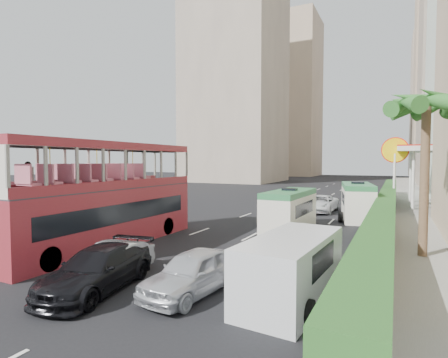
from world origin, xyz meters
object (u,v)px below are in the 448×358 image
Objects in this scene: minibus_far at (357,201)px; car_silver_lane_a at (112,281)px; minibus_near at (289,211)px; shell_station at (438,177)px; panel_van_far at (361,199)px; double_decker_bus at (105,194)px; van_asset at (320,212)px; palm_tree at (424,180)px; car_silver_lane_b at (193,293)px; panel_van_near at (292,268)px; car_black at (98,290)px.

car_silver_lane_a is at bearing -119.39° from minibus_far.
shell_station is (8.88, 15.54, 1.54)m from minibus_near.
minibus_far is 6.18m from panel_van_far.
car_silver_lane_a is (4.01, -3.76, -2.53)m from double_decker_bus.
car_silver_lane_a is 0.49× the size of shell_station.
palm_tree is at bearing -59.24° from van_asset.
panel_van_near is at bearing 23.62° from car_silver_lane_b.
car_silver_lane_a is 0.82× the size of panel_van_near.
van_asset is 4.23m from minibus_far.
panel_van_near is at bearing -71.90° from minibus_near.
minibus_near is at bearing 152.66° from palm_tree.
car_silver_lane_a is at bearing -103.46° from minibus_near.
panel_van_far is (10.05, 20.01, -1.64)m from double_decker_bus.
car_black is 0.98× the size of panel_van_near.
car_black is 19.45m from minibus_far.
palm_tree is at bearing 31.91° from car_black.
car_black is 13.30m from palm_tree.
panel_van_far is 0.55× the size of shell_station.
minibus_near reaches higher than car_silver_lane_a.
panel_van_far reaches higher than car_black.
panel_van_far is (0.05, 22.56, -0.06)m from panel_van_near.
car_black is at bearing -113.12° from shell_station.
minibus_near is 0.68× the size of shell_station.
double_decker_bus is 2.28× the size of van_asset.
shell_station is at bearing 39.45° from van_asset.
minibus_far is 1.30× the size of panel_van_far.
double_decker_bus is at bearing 126.06° from car_silver_lane_a.
double_decker_bus is 18.14m from van_asset.
minibus_near is at bearing 96.20° from car_silver_lane_b.
car_silver_lane_a is at bearing -167.97° from car_silver_lane_b.
van_asset is 19.23m from panel_van_near.
shell_station is (8.80, 6.54, 2.75)m from van_asset.
panel_van_far is (2.85, 3.55, 0.89)m from van_asset.
shell_station reaches higher than double_decker_bus.
minibus_near is 1.15× the size of panel_van_near.
panel_van_far is at bearing 78.86° from minibus_near.
minibus_near is at bearing 63.74° from car_silver_lane_a.
minibus_far reaches higher than car_black.
minibus_near reaches higher than panel_van_near.
car_black is 0.73× the size of palm_tree.
double_decker_bus is at bearing -163.84° from palm_tree.
double_decker_bus reaches higher than minibus_far.
shell_station is (8.90, 26.45, 2.75)m from car_silver_lane_b.
car_black is (-2.88, -1.14, 0.00)m from car_silver_lane_b.
minibus_near is at bearing 110.37° from panel_van_near.
double_decker_bus is 1.72× the size of palm_tree.
van_asset is 0.88× the size of minibus_near.
palm_tree reaches higher than minibus_near.
car_silver_lane_b is at bearing -88.06° from minibus_near.
van_asset is 0.84× the size of minibus_far.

